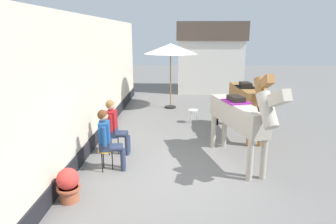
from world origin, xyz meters
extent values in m
plane|color=slate|center=(0.00, 3.00, 0.00)|extent=(40.00, 40.00, 0.00)
cube|color=beige|center=(-2.55, 1.50, 1.70)|extent=(0.30, 14.00, 3.40)
cube|color=black|center=(-2.53, 1.50, 0.18)|extent=(0.34, 14.00, 0.36)
cube|color=silver|center=(1.40, 9.81, 1.30)|extent=(3.20, 2.40, 2.60)
cube|color=brown|center=(1.40, 9.81, 3.05)|extent=(3.40, 2.60, 0.90)
cylinder|color=gold|center=(-1.74, 0.04, 0.46)|extent=(0.34, 0.34, 0.03)
cylinder|color=black|center=(-1.60, 0.06, 0.22)|extent=(0.02, 0.02, 0.45)
cylinder|color=black|center=(-1.82, 0.15, 0.22)|extent=(0.02, 0.02, 0.45)
cylinder|color=black|center=(-1.79, -0.09, 0.22)|extent=(0.02, 0.02, 0.45)
cube|color=#2D3851|center=(-1.74, 0.04, 0.58)|extent=(0.28, 0.35, 0.20)
cube|color=#1E4C8C|center=(-1.74, 0.04, 0.90)|extent=(0.26, 0.37, 0.44)
sphere|color=tan|center=(-1.74, 0.04, 1.25)|extent=(0.20, 0.20, 0.20)
sphere|color=#593319|center=(-1.76, 0.03, 1.28)|extent=(0.22, 0.22, 0.22)
cylinder|color=#2D3851|center=(-1.56, 0.14, 0.53)|extent=(0.39, 0.18, 0.13)
cylinder|color=#2D3851|center=(-1.37, 0.17, 0.23)|extent=(0.11, 0.11, 0.46)
cylinder|color=#2D3851|center=(-1.54, -0.02, 0.53)|extent=(0.39, 0.18, 0.13)
cylinder|color=#2D3851|center=(-1.35, 0.01, 0.23)|extent=(0.11, 0.11, 0.46)
cylinder|color=#1E4C8C|center=(-1.74, 0.24, 0.85)|extent=(0.09, 0.09, 0.42)
cylinder|color=#1E4C8C|center=(-1.69, -0.16, 0.85)|extent=(0.09, 0.09, 0.42)
cylinder|color=#194C99|center=(-1.79, 0.99, 0.46)|extent=(0.34, 0.34, 0.03)
cylinder|color=black|center=(-1.65, 0.99, 0.22)|extent=(0.02, 0.02, 0.45)
cylinder|color=black|center=(-1.86, 1.11, 0.22)|extent=(0.02, 0.02, 0.45)
cylinder|color=black|center=(-1.86, 0.87, 0.22)|extent=(0.02, 0.02, 0.45)
cube|color=#2D3851|center=(-1.79, 0.99, 0.58)|extent=(0.24, 0.32, 0.20)
cube|color=maroon|center=(-1.79, 0.99, 0.90)|extent=(0.22, 0.34, 0.44)
sphere|color=tan|center=(-1.79, 0.99, 1.25)|extent=(0.20, 0.20, 0.20)
sphere|color=olive|center=(-1.81, 0.99, 1.28)|extent=(0.22, 0.22, 0.22)
cylinder|color=#2D3851|center=(-1.60, 1.07, 0.53)|extent=(0.38, 0.13, 0.13)
cylinder|color=#2D3851|center=(-1.41, 1.06, 0.23)|extent=(0.11, 0.11, 0.46)
cylinder|color=#2D3851|center=(-1.60, 0.91, 0.53)|extent=(0.38, 0.13, 0.13)
cylinder|color=#2D3851|center=(-1.41, 0.90, 0.23)|extent=(0.11, 0.11, 0.46)
cylinder|color=maroon|center=(-1.77, 1.19, 0.85)|extent=(0.09, 0.09, 0.42)
cylinder|color=maroon|center=(-1.77, 0.79, 0.85)|extent=(0.09, 0.09, 0.42)
cube|color=#B2A899|center=(1.22, 0.66, 1.16)|extent=(1.05, 2.23, 0.52)
cylinder|color=#B2A899|center=(1.65, -0.24, 0.45)|extent=(0.13, 0.13, 0.90)
cylinder|color=#B2A899|center=(1.35, -0.33, 0.45)|extent=(0.13, 0.13, 0.90)
cylinder|color=#B2A899|center=(1.09, 1.62, 0.45)|extent=(0.13, 0.13, 0.90)
cylinder|color=#B2A899|center=(0.80, 1.53, 0.45)|extent=(0.13, 0.13, 0.90)
cylinder|color=#B2A899|center=(1.56, -0.49, 1.55)|extent=(0.45, 0.68, 0.73)
cube|color=#B2A899|center=(1.66, -0.82, 1.86)|extent=(0.32, 0.56, 0.40)
cube|color=black|center=(1.56, -0.48, 1.69)|extent=(0.22, 0.62, 0.48)
cylinder|color=black|center=(0.89, 1.75, 0.89)|extent=(0.12, 0.12, 0.65)
cube|color=#8C1E8C|center=(1.19, 0.75, 1.44)|extent=(0.65, 0.72, 0.03)
cube|color=black|center=(1.19, 0.75, 1.51)|extent=(0.39, 0.50, 0.12)
cube|color=#9E6B38|center=(1.83, 2.65, 1.16)|extent=(0.64, 2.23, 0.52)
cylinder|color=#9E6B38|center=(2.08, 1.69, 0.45)|extent=(0.13, 0.13, 0.90)
cylinder|color=#9E6B38|center=(1.77, 1.66, 0.45)|extent=(0.13, 0.13, 0.90)
cylinder|color=#9E6B38|center=(1.89, 3.62, 0.45)|extent=(0.13, 0.13, 0.90)
cylinder|color=#9E6B38|center=(1.59, 3.59, 0.45)|extent=(0.13, 0.13, 0.90)
cylinder|color=#9E6B38|center=(1.94, 1.45, 1.55)|extent=(0.34, 0.65, 0.73)
cube|color=#9E6B38|center=(1.97, 1.11, 1.86)|extent=(0.23, 0.54, 0.40)
cube|color=black|center=(1.94, 1.47, 1.69)|extent=(0.10, 0.63, 0.48)
cylinder|color=black|center=(1.72, 3.78, 0.89)|extent=(0.11, 0.11, 0.65)
cube|color=black|center=(1.82, 2.75, 1.44)|extent=(0.55, 0.64, 0.03)
cube|color=black|center=(1.82, 2.75, 1.51)|extent=(0.32, 0.46, 0.12)
cylinder|color=#A85638|center=(-2.10, -1.28, 0.14)|extent=(0.34, 0.34, 0.28)
cylinder|color=#A85638|center=(-2.10, -1.28, 0.26)|extent=(0.43, 0.43, 0.04)
sphere|color=red|center=(-2.10, -1.28, 0.44)|extent=(0.40, 0.40, 0.40)
cylinder|color=black|center=(-0.49, 5.88, 0.03)|extent=(0.44, 0.44, 0.06)
cylinder|color=olive|center=(-0.49, 5.88, 1.10)|extent=(0.04, 0.04, 2.20)
cone|color=silver|center=(-0.49, 5.88, 2.38)|extent=(2.10, 2.10, 0.40)
cylinder|color=white|center=(0.34, 3.78, 0.45)|extent=(0.32, 0.32, 0.03)
cylinder|color=silver|center=(0.47, 3.78, 0.22)|extent=(0.02, 0.02, 0.43)
cylinder|color=silver|center=(0.28, 3.89, 0.22)|extent=(0.02, 0.02, 0.43)
cylinder|color=silver|center=(0.28, 3.67, 0.22)|extent=(0.02, 0.02, 0.43)
camera|label=1|loc=(-0.10, -6.15, 2.98)|focal=32.41mm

